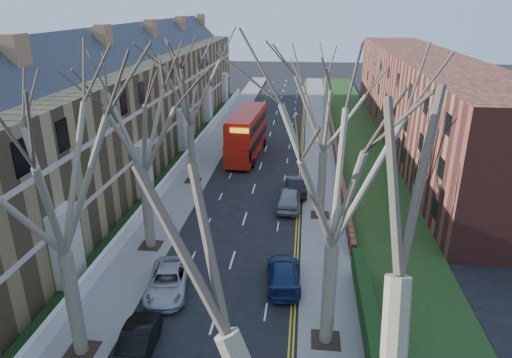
% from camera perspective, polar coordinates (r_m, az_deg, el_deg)
% --- Properties ---
extents(pavement_left, '(3.00, 102.00, 0.12)m').
position_cam_1_polar(pavement_left, '(52.36, -5.32, 4.10)').
color(pavement_left, slate).
rests_on(pavement_left, ground).
extents(pavement_right, '(3.00, 102.00, 0.12)m').
position_cam_1_polar(pavement_right, '(51.37, 7.94, 3.65)').
color(pavement_right, slate).
rests_on(pavement_right, ground).
extents(terrace_left, '(9.70, 78.00, 13.60)m').
position_cam_1_polar(terrace_left, '(45.83, -17.07, 7.87)').
color(terrace_left, olive).
rests_on(terrace_left, ground).
extents(flats_right, '(13.97, 54.00, 10.00)m').
position_cam_1_polar(flats_right, '(55.59, 20.16, 9.15)').
color(flats_right, brown).
rests_on(flats_right, ground).
extents(front_wall_left, '(0.30, 78.00, 1.00)m').
position_cam_1_polar(front_wall_left, '(45.19, -9.38, 1.85)').
color(front_wall_left, white).
rests_on(front_wall_left, ground).
extents(grass_verge_right, '(6.00, 102.00, 0.06)m').
position_cam_1_polar(grass_verge_right, '(51.69, 12.94, 3.52)').
color(grass_verge_right, '#1A3613').
rests_on(grass_verge_right, ground).
extents(tree_left_mid, '(10.50, 10.50, 14.71)m').
position_cam_1_polar(tree_left_mid, '(19.75, -24.47, 2.08)').
color(tree_left_mid, '#69624B').
rests_on(tree_left_mid, ground).
extents(tree_left_far, '(10.15, 10.15, 14.22)m').
position_cam_1_polar(tree_left_far, '(28.53, -14.51, 8.10)').
color(tree_left_far, '#69624B').
rests_on(tree_left_far, ground).
extents(tree_left_dist, '(10.50, 10.50, 14.71)m').
position_cam_1_polar(tree_left_dist, '(39.72, -8.54, 12.55)').
color(tree_left_dist, '#69624B').
rests_on(tree_left_dist, ground).
extents(tree_right_mid, '(10.50, 10.50, 14.71)m').
position_cam_1_polar(tree_right_mid, '(18.97, 10.26, 2.97)').
color(tree_right_mid, '#69624B').
rests_on(tree_right_mid, ground).
extents(tree_right_far, '(10.15, 10.15, 14.22)m').
position_cam_1_polar(tree_right_far, '(32.62, 8.81, 10.11)').
color(tree_right_far, '#69624B').
rests_on(tree_right_far, ground).
extents(double_decker_bus, '(3.36, 11.34, 4.68)m').
position_cam_1_polar(double_decker_bus, '(48.42, -1.12, 5.53)').
color(double_decker_bus, red).
rests_on(double_decker_bus, ground).
extents(car_left_mid, '(1.63, 4.14, 1.34)m').
position_cam_1_polar(car_left_mid, '(23.02, -14.70, -19.37)').
color(car_left_mid, black).
rests_on(car_left_mid, ground).
extents(car_left_far, '(2.83, 5.05, 1.33)m').
position_cam_1_polar(car_left_far, '(26.88, -10.93, -12.43)').
color(car_left_far, '#AEAEB4').
rests_on(car_left_far, ground).
extents(car_right_near, '(2.26, 4.78, 1.35)m').
position_cam_1_polar(car_right_near, '(27.08, 3.45, -11.74)').
color(car_right_near, navy).
rests_on(car_right_near, ground).
extents(car_right_mid, '(2.05, 4.75, 1.60)m').
position_cam_1_polar(car_right_mid, '(36.51, 4.21, -2.40)').
color(car_right_mid, gray).
rests_on(car_right_mid, ground).
extents(car_right_far, '(2.01, 4.55, 1.45)m').
position_cam_1_polar(car_right_far, '(39.22, 4.99, -0.82)').
color(car_right_far, black).
rests_on(car_right_far, ground).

